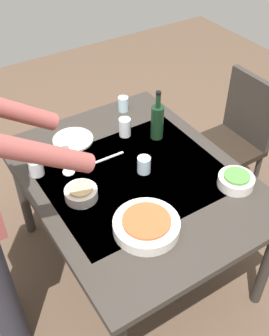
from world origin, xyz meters
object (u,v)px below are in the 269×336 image
wine_bottle (157,121)px  water_cup_near_right (144,165)px  serving_bowl_pasta (146,225)px  dinner_plate_near (73,140)px  water_cup_far_left (125,127)px  dining_table (134,186)px  water_cup_far_right (123,104)px  side_bowl_bread (81,193)px  side_bowl_salad (236,180)px  wine_glass_left (67,157)px  chair_near (235,134)px  water_cup_near_left (36,167)px

wine_bottle → water_cup_near_right: (-0.22, 0.23, -0.07)m
serving_bowl_pasta → dinner_plate_near: 0.77m
wine_bottle → water_cup_far_left: (0.11, 0.14, -0.06)m
dining_table → water_cup_far_right: size_ratio=14.41×
water_cup_far_left → dinner_plate_near: (0.11, 0.28, -0.05)m
dining_table → side_bowl_bread: size_ratio=8.35×
wine_bottle → water_cup_far_right: (0.34, 0.02, -0.06)m
water_cup_far_right → side_bowl_salad: (-0.88, -0.12, -0.01)m
side_bowl_salad → side_bowl_bread: (0.33, 0.69, -0.00)m
water_cup_near_right → side_bowl_bread: water_cup_near_right is taller
side_bowl_salad → wine_glass_left: bearing=51.1°
chair_near → water_cup_far_right: size_ratio=9.81×
water_cup_near_right → serving_bowl_pasta: 0.39m
water_cup_far_left → side_bowl_bread: size_ratio=0.68×
water_cup_near_right → water_cup_far_right: (0.56, -0.21, 0.00)m
water_cup_far_right → serving_bowl_pasta: water_cup_far_right is taller
water_cup_near_left → water_cup_far_left: bearing=-85.5°
wine_bottle → water_cup_near_left: bearing=84.4°
water_cup_far_left → serving_bowl_pasta: water_cup_far_left is taller
water_cup_near_right → serving_bowl_pasta: water_cup_near_right is taller
wine_glass_left → water_cup_far_right: 0.65m
side_bowl_bread → dinner_plate_near: bearing=-20.9°
water_cup_far_left → side_bowl_bread: bearing=126.2°
side_bowl_salad → side_bowl_bread: bearing=64.4°
wine_bottle → water_cup_far_right: 0.35m
side_bowl_salad → side_bowl_bread: 0.76m
water_cup_near_left → serving_bowl_pasta: 0.67m
water_cup_near_right → side_bowl_salad: 0.46m
chair_near → side_bowl_bread: (-0.17, 1.21, 0.24)m
dining_table → serving_bowl_pasta: (-0.34, 0.15, 0.11)m
wine_glass_left → side_bowl_salad: size_ratio=0.84×
water_cup_near_left → water_cup_far_left: water_cup_far_left is taller
side_bowl_bread → wine_glass_left: bearing=-7.9°
water_cup_near_left → water_cup_far_right: size_ratio=0.94×
chair_near → wine_bottle: (0.04, 0.62, 0.31)m
wine_glass_left → water_cup_far_right: size_ratio=1.63×
water_cup_far_right → side_bowl_bread: bearing=134.1°
dining_table → water_cup_far_left: (0.32, -0.14, 0.13)m
water_cup_near_left → side_bowl_salad: 1.01m
water_cup_far_right → chair_near: bearing=-120.9°
water_cup_near_left → side_bowl_salad: (-0.61, -0.80, -0.01)m
wine_bottle → dining_table: bearing=126.6°
water_cup_far_left → wine_bottle: bearing=-128.1°
water_cup_near_left → water_cup_near_right: size_ratio=0.97×
dining_table → water_cup_far_right: water_cup_far_right is taller
chair_near → water_cup_near_left: 1.35m
wine_bottle → wine_glass_left: 0.56m
chair_near → water_cup_near_left: bearing=85.3°
chair_near → water_cup_far_right: (0.38, 0.63, 0.25)m
serving_bowl_pasta → side_bowl_bread: same height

